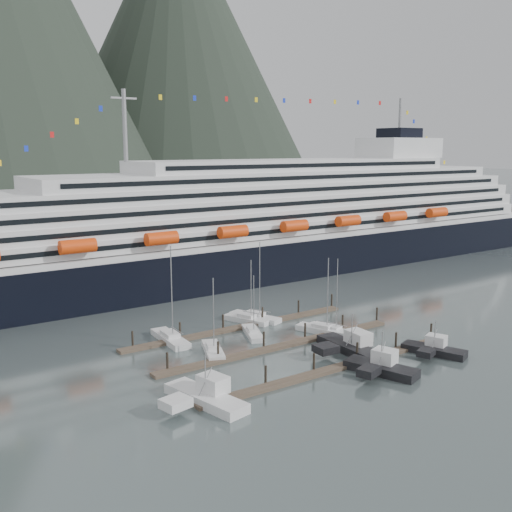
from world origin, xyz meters
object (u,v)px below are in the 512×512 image
object	(u,v)px
sailboat_f	(247,320)
sailboat_g	(255,317)
sailboat_b	(253,333)
cruise_ship	(269,228)
sailboat_e	(170,339)
trawler_c	(351,347)
sailboat_a	(213,351)
trawler_b	(381,368)
sailboat_h	(322,330)
trawler_a	(205,397)
sailboat_d	(332,331)
trawler_d	(434,349)

from	to	relation	value
sailboat_f	sailboat_g	size ratio (longest dim) A/B	0.80
sailboat_b	cruise_ship	bearing A→B (deg)	-16.39
sailboat_g	sailboat_e	bearing A→B (deg)	77.86
sailboat_e	trawler_c	size ratio (longest dim) A/B	1.23
sailboat_a	sailboat_g	distance (m)	20.87
trawler_b	sailboat_g	bearing A→B (deg)	-19.91
sailboat_h	trawler_a	size ratio (longest dim) A/B	1.07
sailboat_b	trawler_c	world-z (taller)	sailboat_b
sailboat_a	sailboat_f	world-z (taller)	sailboat_a
sailboat_d	sailboat_h	distance (m)	1.73
sailboat_e	trawler_b	distance (m)	36.98
sailboat_d	trawler_a	distance (m)	37.07
trawler_c	trawler_d	xyz separation A→B (m)	(10.68, -8.37, -0.10)
sailboat_a	sailboat_g	bearing A→B (deg)	-31.51
trawler_b	sailboat_f	bearing A→B (deg)	-16.16
trawler_b	trawler_a	bearing A→B (deg)	59.24
sailboat_f	trawler_d	size ratio (longest dim) A/B	1.20
trawler_b	sailboat_e	bearing A→B (deg)	12.56
sailboat_f	trawler_a	size ratio (longest dim) A/B	0.94
sailboat_b	trawler_d	bearing A→B (deg)	-120.68
trawler_c	sailboat_h	bearing A→B (deg)	-13.47
trawler_d	trawler_b	bearing A→B (deg)	73.47
sailboat_h	trawler_c	size ratio (longest dim) A/B	1.02
cruise_ship	trawler_c	world-z (taller)	cruise_ship
sailboat_d	trawler_b	xyz separation A→B (m)	(-7.48, -19.26, 0.50)
sailboat_e	trawler_c	world-z (taller)	sailboat_e
sailboat_e	trawler_d	bearing A→B (deg)	-129.20
sailboat_f	trawler_a	bearing A→B (deg)	115.63
sailboat_d	sailboat_g	size ratio (longest dim) A/B	0.89
sailboat_h	trawler_a	bearing A→B (deg)	91.47
sailboat_h	trawler_a	distance (m)	36.19
sailboat_h	trawler_d	xyz separation A→B (m)	(7.36, -19.29, 0.37)
cruise_ship	trawler_b	distance (m)	76.99
cruise_ship	trawler_b	world-z (taller)	cruise_ship
sailboat_d	sailboat_f	xyz separation A→B (m)	(-8.89, 14.58, 0.01)
sailboat_a	cruise_ship	bearing A→B (deg)	-21.23
sailboat_g	trawler_a	world-z (taller)	sailboat_g
sailboat_e	trawler_a	size ratio (longest dim) A/B	1.29
trawler_d	trawler_a	bearing A→B (deg)	62.34
sailboat_g	trawler_a	xyz separation A→B (m)	(-27.90, -28.39, 0.48)
trawler_b	trawler_d	bearing A→B (deg)	-104.24
sailboat_b	sailboat_f	world-z (taller)	sailboat_f
sailboat_a	trawler_d	xyz separation A→B (m)	(29.57, -21.04, 0.39)
sailboat_f	trawler_c	world-z (taller)	sailboat_f
sailboat_d	trawler_a	size ratio (longest dim) A/B	1.05
sailboat_g	trawler_c	size ratio (longest dim) A/B	1.12
sailboat_f	trawler_b	distance (m)	33.87
sailboat_b	trawler_c	distance (m)	18.66
sailboat_f	trawler_b	world-z (taller)	sailboat_f
sailboat_a	sailboat_b	bearing A→B (deg)	-46.32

